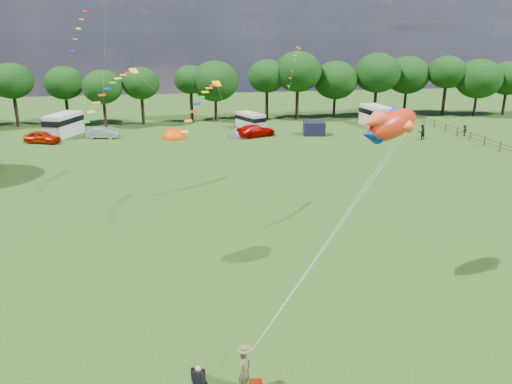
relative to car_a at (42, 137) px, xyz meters
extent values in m
plane|color=black|center=(20.77, -43.35, -0.76)|extent=(180.00, 180.00, 0.00)
cylinder|color=black|center=(-6.13, 12.34, 1.37)|extent=(0.49, 0.49, 4.25)
ellipsoid|color=black|center=(-6.13, 12.34, 5.69)|extent=(5.86, 5.86, 4.98)
cylinder|color=black|center=(0.74, 12.96, 1.19)|extent=(0.47, 0.47, 3.90)
ellipsoid|color=black|center=(0.74, 12.96, 5.24)|extent=(5.58, 5.58, 4.74)
cylinder|color=black|center=(6.41, 9.91, 1.02)|extent=(0.44, 0.44, 3.56)
ellipsoid|color=black|center=(6.41, 9.91, 4.89)|extent=(5.56, 5.56, 4.73)
cylinder|color=black|center=(11.68, 10.88, 1.22)|extent=(0.47, 0.47, 3.95)
ellipsoid|color=black|center=(11.68, 10.88, 5.19)|extent=(5.33, 5.33, 4.53)
cylinder|color=black|center=(18.85, 12.67, 1.41)|extent=(0.50, 0.50, 4.33)
ellipsoid|color=black|center=(18.85, 12.67, 5.43)|extent=(4.95, 4.95, 4.21)
cylinder|color=black|center=(22.47, 12.21, 0.90)|extent=(0.43, 0.43, 3.31)
ellipsoid|color=black|center=(22.47, 12.21, 5.19)|extent=(7.03, 7.03, 5.98)
cylinder|color=black|center=(30.43, 12.44, 1.43)|extent=(0.50, 0.50, 4.36)
ellipsoid|color=black|center=(30.43, 12.44, 5.80)|extent=(5.84, 5.84, 4.97)
cylinder|color=black|center=(35.02, 11.57, 1.52)|extent=(0.51, 0.51, 4.55)
ellipsoid|color=black|center=(35.02, 11.57, 6.47)|extent=(7.15, 7.15, 6.08)
cylinder|color=black|center=(41.26, 12.27, 0.85)|extent=(0.42, 0.42, 3.21)
ellipsoid|color=black|center=(41.26, 12.27, 5.04)|extent=(6.90, 6.90, 5.86)
cylinder|color=black|center=(47.75, 11.61, 1.33)|extent=(0.48, 0.48, 4.17)
ellipsoid|color=black|center=(47.75, 11.61, 6.10)|extent=(7.16, 7.16, 6.09)
cylinder|color=black|center=(53.74, 13.53, 1.07)|extent=(0.45, 0.45, 3.66)
ellipsoid|color=black|center=(53.74, 13.53, 5.55)|extent=(7.05, 7.05, 5.99)
cylinder|color=black|center=(59.18, 11.01, 1.57)|extent=(0.52, 0.52, 4.65)
ellipsoid|color=black|center=(59.18, 11.01, 6.12)|extent=(5.96, 5.96, 5.06)
cylinder|color=black|center=(63.92, 9.69, 0.84)|extent=(0.42, 0.42, 3.19)
ellipsoid|color=black|center=(63.92, 9.69, 5.14)|extent=(7.23, 7.23, 6.14)
cylinder|color=black|center=(69.32, 10.08, 1.01)|extent=(0.44, 0.44, 3.52)
ellipsoid|color=black|center=(69.32, 10.08, 5.10)|extent=(6.22, 6.22, 5.28)
cylinder|color=#472D19|center=(52.77, -13.35, -0.16)|extent=(0.12, 0.12, 1.20)
cylinder|color=#472D19|center=(52.77, -14.85, 0.19)|extent=(0.08, 3.00, 0.08)
cylinder|color=#472D19|center=(52.77, -14.85, -0.21)|extent=(0.08, 3.00, 0.08)
cylinder|color=#472D19|center=(52.77, -10.35, -0.16)|extent=(0.12, 0.12, 1.20)
cylinder|color=#472D19|center=(52.77, -11.85, 0.19)|extent=(0.08, 3.00, 0.08)
cylinder|color=#472D19|center=(52.77, -11.85, -0.21)|extent=(0.08, 3.00, 0.08)
cylinder|color=#472D19|center=(52.77, -7.35, -0.16)|extent=(0.12, 0.12, 1.20)
cylinder|color=#472D19|center=(52.77, -8.85, 0.19)|extent=(0.08, 3.00, 0.08)
cylinder|color=#472D19|center=(52.77, -8.85, -0.21)|extent=(0.08, 3.00, 0.08)
cylinder|color=#472D19|center=(52.77, -4.35, -0.16)|extent=(0.12, 0.12, 1.20)
cylinder|color=#472D19|center=(52.77, -5.85, 0.19)|extent=(0.08, 3.00, 0.08)
cylinder|color=#472D19|center=(52.77, -5.85, -0.21)|extent=(0.08, 3.00, 0.08)
cylinder|color=#472D19|center=(52.77, -1.35, -0.16)|extent=(0.12, 0.12, 1.20)
cylinder|color=#472D19|center=(52.77, -2.85, 0.19)|extent=(0.08, 3.00, 0.08)
cylinder|color=#472D19|center=(52.77, -2.85, -0.21)|extent=(0.08, 3.00, 0.08)
cylinder|color=#472D19|center=(52.77, 1.65, -0.16)|extent=(0.12, 0.12, 1.20)
cylinder|color=#472D19|center=(52.77, 0.15, 0.19)|extent=(0.08, 3.00, 0.08)
cylinder|color=#472D19|center=(52.77, 0.15, -0.21)|extent=(0.08, 3.00, 0.08)
cylinder|color=#472D19|center=(52.77, 4.65, -0.16)|extent=(0.12, 0.12, 1.20)
cylinder|color=#472D19|center=(52.77, 3.15, 0.19)|extent=(0.08, 3.00, 0.08)
cylinder|color=#472D19|center=(52.77, 3.15, -0.21)|extent=(0.08, 3.00, 0.08)
cylinder|color=#472D19|center=(52.77, 7.65, -0.16)|extent=(0.12, 0.12, 1.20)
cylinder|color=#472D19|center=(52.77, 6.15, 0.19)|extent=(0.08, 3.00, 0.08)
cylinder|color=#472D19|center=(52.77, 6.15, -0.21)|extent=(0.08, 3.00, 0.08)
imported|color=#A41901|center=(0.00, 0.00, 0.00)|extent=(4.88, 3.25, 1.51)
imported|color=#92979B|center=(6.94, 1.78, -0.09)|extent=(3.99, 2.11, 1.34)
imported|color=#AE0300|center=(26.51, -0.42, 0.03)|extent=(5.67, 4.07, 1.57)
cube|color=silver|center=(1.81, 4.31, 0.69)|extent=(4.40, 6.29, 2.89)
cube|color=black|center=(1.81, 4.31, 1.28)|extent=(4.49, 6.41, 0.69)
cylinder|color=black|center=(1.15, 2.61, -0.35)|extent=(0.87, 0.58, 0.81)
cylinder|color=black|center=(2.47, 6.00, -0.35)|extent=(0.87, 0.58, 0.81)
cube|color=#B3B2B4|center=(26.56, 4.16, 0.42)|extent=(3.77, 5.13, 2.36)
cube|color=black|center=(26.56, 4.16, 0.90)|extent=(3.85, 5.23, 0.56)
cylinder|color=black|center=(27.17, 2.80, -0.42)|extent=(0.71, 0.50, 0.66)
cylinder|color=black|center=(25.95, 5.51, -0.42)|extent=(0.71, 0.50, 0.66)
cube|color=silver|center=(44.91, 4.03, 0.70)|extent=(3.21, 6.10, 2.91)
cube|color=black|center=(44.91, 4.03, 1.29)|extent=(3.27, 6.22, 0.69)
cylinder|color=black|center=(45.14, 2.21, -0.35)|extent=(0.85, 0.40, 0.82)
cylinder|color=black|center=(44.67, 5.85, -0.35)|extent=(0.85, 0.40, 0.82)
ellipsoid|color=#F14200|center=(15.97, 0.38, -0.74)|extent=(3.05, 3.51, 2.50)
cylinder|color=#F14200|center=(15.97, 0.38, -0.72)|extent=(3.20, 3.20, 0.08)
ellipsoid|color=#505875|center=(24.82, -0.15, -0.74)|extent=(3.29, 3.78, 2.57)
cylinder|color=#505875|center=(24.82, -0.15, -0.72)|extent=(3.45, 3.45, 0.08)
cube|color=black|center=(34.34, -0.69, 0.11)|extent=(3.12, 2.70, 1.74)
imported|color=brown|center=(18.24, -47.85, 0.18)|extent=(0.78, 0.81, 1.88)
cube|color=black|center=(16.47, -47.63, 0.05)|extent=(0.55, 0.24, 0.59)
cube|color=black|center=(16.47, -47.84, 0.08)|extent=(0.47, 0.38, 0.63)
sphere|color=tan|center=(16.47, -47.87, 0.52)|extent=(0.24, 0.24, 0.24)
ellipsoid|color=red|center=(26.99, -40.09, 8.05)|extent=(3.82, 2.77, 2.08)
ellipsoid|color=yellow|center=(26.99, -40.09, 7.89)|extent=(2.39, 1.71, 1.14)
cone|color=#FF592D|center=(25.57, -40.78, 8.37)|extent=(1.54, 1.37, 1.09)
cone|color=#00289C|center=(25.57, -40.78, 7.72)|extent=(1.54, 1.37, 1.09)
cone|color=#00289C|center=(27.08, -40.05, 8.72)|extent=(1.08, 1.16, 0.93)
sphere|color=white|center=(27.94, -39.21, 8.24)|extent=(0.35, 0.35, 0.35)
sphere|color=black|center=(28.00, -39.13, 8.24)|extent=(0.17, 0.17, 0.17)
cube|color=#0C1EB2|center=(9.43, -16.81, 14.68)|extent=(0.43, 0.49, 0.12)
cube|color=red|center=(9.16, -17.31, 14.09)|extent=(0.42, 0.49, 0.13)
cube|color=orange|center=(8.89, -17.80, 13.43)|extent=(0.42, 0.49, 0.14)
cube|color=yellow|center=(8.62, -18.30, 12.68)|extent=(0.42, 0.49, 0.15)
cube|color=#198C1E|center=(8.35, -18.79, 11.86)|extent=(0.41, 0.48, 0.15)
cube|color=#0C1EB2|center=(8.08, -19.29, 10.95)|extent=(0.41, 0.48, 0.16)
cube|color=gold|center=(12.93, -19.40, 9.30)|extent=(0.89, 0.86, 0.42)
cube|color=red|center=(12.52, -19.85, 9.19)|extent=(0.66, 0.55, 0.12)
cube|color=orange|center=(12.12, -20.30, 9.04)|extent=(0.66, 0.54, 0.13)
cube|color=yellow|center=(11.71, -20.75, 8.82)|extent=(0.65, 0.54, 0.14)
cube|color=#198C1E|center=(11.31, -21.20, 8.51)|extent=(0.65, 0.54, 0.15)
cube|color=#0C1EB2|center=(10.90, -21.65, 8.12)|extent=(0.65, 0.53, 0.16)
cube|color=red|center=(10.50, -22.10, 7.65)|extent=(0.65, 0.53, 0.17)
cube|color=orange|center=(10.09, -22.55, 7.10)|extent=(0.64, 0.52, 0.18)
cube|color=yellow|center=(9.69, -23.00, 6.48)|extent=(0.64, 0.52, 0.19)
cube|color=#198C1E|center=(9.28, -23.45, 5.77)|extent=(0.63, 0.51, 0.20)
cube|color=#EAC200|center=(19.20, -27.70, 8.97)|extent=(0.72, 0.67, 0.35)
cube|color=red|center=(18.88, -28.24, 8.90)|extent=(0.56, 0.40, 0.10)
cube|color=orange|center=(18.57, -28.78, 8.79)|extent=(0.56, 0.39, 0.11)
cube|color=yellow|center=(18.25, -29.32, 8.59)|extent=(0.56, 0.39, 0.12)
cube|color=#198C1E|center=(17.94, -29.86, 8.32)|extent=(0.56, 0.39, 0.13)
cube|color=#0C1EB2|center=(17.62, -30.40, 7.97)|extent=(0.56, 0.38, 0.14)
cube|color=red|center=(17.31, -30.94, 7.54)|extent=(0.56, 0.38, 0.14)
cube|color=orange|center=(16.99, -31.48, 7.03)|extent=(0.56, 0.37, 0.15)
cube|color=yellow|center=(16.68, -32.02, 6.43)|extent=(0.55, 0.37, 0.16)
imported|color=black|center=(47.06, -5.64, 0.19)|extent=(1.05, 0.80, 1.90)
imported|color=black|center=(53.55, -4.69, -0.01)|extent=(1.05, 0.75, 1.48)
cube|color=yellow|center=(28.44, -14.41, 10.91)|extent=(0.59, 0.64, 0.32)
cube|color=red|center=(28.21, -14.91, 10.75)|extent=(0.34, 0.51, 0.09)
cube|color=orange|center=(27.99, -15.40, 10.55)|extent=(0.34, 0.51, 0.10)
cube|color=yellow|center=(27.76, -15.90, 10.27)|extent=(0.34, 0.51, 0.11)
cube|color=#198C1E|center=(27.54, -16.39, 9.91)|extent=(0.34, 0.50, 0.11)
cube|color=#0C1EB2|center=(27.31, -16.89, 9.46)|extent=(0.33, 0.50, 0.12)
cube|color=red|center=(27.09, -17.38, 8.94)|extent=(0.33, 0.50, 0.13)
cube|color=orange|center=(26.86, -17.88, 8.34)|extent=(0.32, 0.50, 0.14)
cube|color=yellow|center=(26.64, -18.37, 7.66)|extent=(0.32, 0.50, 0.14)
cube|color=#198C1E|center=(26.41, -18.87, 6.90)|extent=(0.31, 0.50, 0.15)
camera|label=1|loc=(16.04, -63.76, 12.71)|focal=35.00mm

